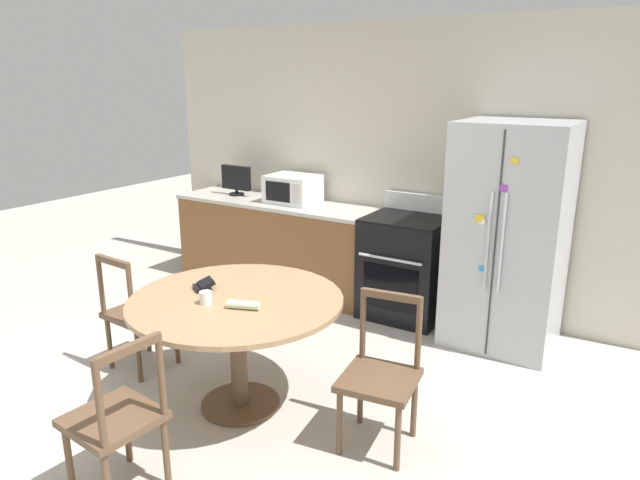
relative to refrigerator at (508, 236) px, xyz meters
The scene contains 14 objects.
ground_plane 2.66m from the refrigerator, 118.92° to the right, with size 14.00×14.00×0.00m, color #B2ADA3.
back_wall 1.36m from the refrigerator, 159.49° to the left, with size 5.20×0.10×2.60m.
kitchen_counter 2.38m from the refrigerator, behind, with size 2.18×0.64×0.90m.
refrigerator is the anchor object (origin of this frame).
oven_range 0.99m from the refrigerator, behind, with size 0.71×0.68×1.08m.
microwave 2.16m from the refrigerator, behind, with size 0.49×0.40×0.27m.
countertop_tv 2.87m from the refrigerator, behind, with size 0.36×0.16×0.31m.
dining_table 2.27m from the refrigerator, 122.00° to the right, with size 1.36×1.36×0.77m.
dining_chair_near 3.15m from the refrigerator, 112.27° to the right, with size 0.46×0.46×0.90m.
dining_chair_left 2.91m from the refrigerator, 138.73° to the right, with size 0.45×0.45×0.90m.
dining_chair_right 1.85m from the refrigerator, 97.56° to the right, with size 0.47×0.47×0.90m.
candle_glass 2.45m from the refrigerator, 121.76° to the right, with size 0.08×0.08×0.08m.
folded_napkin 2.28m from the refrigerator, 117.21° to the right, with size 0.20×0.12×0.05m.
wallet 2.41m from the refrigerator, 127.67° to the right, with size 0.17×0.17×0.07m.
Camera 1 is at (2.24, -2.28, 2.11)m, focal length 32.00 mm.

